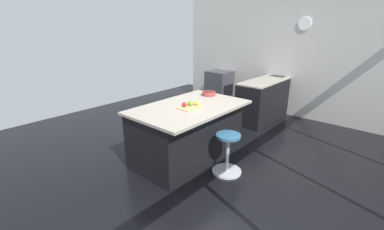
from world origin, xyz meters
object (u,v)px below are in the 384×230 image
at_px(oven_range, 219,87).
at_px(apple_red, 184,105).
at_px(kitchen_island, 187,132).
at_px(apple_green, 190,103).
at_px(apple_yellow, 196,103).
at_px(cutting_board, 190,107).
at_px(stool_by_window, 227,155).
at_px(fruit_bowl, 209,93).

height_order(oven_range, apple_red, apple_red).
relative_size(kitchen_island, apple_green, 23.05).
height_order(apple_yellow, apple_red, apple_yellow).
height_order(apple_green, apple_red, apple_green).
relative_size(cutting_board, apple_green, 4.52).
bearing_deg(apple_red, oven_range, -153.38).
height_order(cutting_board, apple_red, apple_red).
distance_m(cutting_board, apple_green, 0.07).
relative_size(stool_by_window, apple_green, 7.75).
height_order(apple_yellow, fruit_bowl, apple_yellow).
height_order(oven_range, apple_yellow, apple_yellow).
bearing_deg(kitchen_island, apple_red, 23.88).
height_order(stool_by_window, apple_yellow, apple_yellow).
distance_m(oven_range, apple_red, 3.52).
bearing_deg(stool_by_window, kitchen_island, -86.81).
xyz_separation_m(apple_green, apple_red, (0.10, -0.03, -0.00)).
distance_m(oven_range, stool_by_window, 3.71).
xyz_separation_m(oven_range, fruit_bowl, (2.28, 1.38, 0.50)).
xyz_separation_m(apple_green, apple_yellow, (-0.08, 0.05, -0.00)).
height_order(kitchen_island, fruit_bowl, fruit_bowl).
relative_size(apple_yellow, fruit_bowl, 0.32).
bearing_deg(kitchen_island, oven_range, -153.26).
xyz_separation_m(kitchen_island, apple_yellow, (-0.05, 0.14, 0.51)).
xyz_separation_m(stool_by_window, fruit_bowl, (-0.66, -0.88, 0.66)).
bearing_deg(cutting_board, stool_by_window, 99.44).
xyz_separation_m(oven_range, apple_red, (3.12, 1.56, 0.52)).
bearing_deg(fruit_bowl, apple_yellow, 22.12).
relative_size(kitchen_island, apple_red, 24.73).
bearing_deg(apple_green, fruit_bowl, -164.05).
bearing_deg(kitchen_island, apple_green, 71.64).
distance_m(apple_green, apple_red, 0.11).
distance_m(oven_range, fruit_bowl, 2.71).
distance_m(cutting_board, apple_yellow, 0.13).
relative_size(apple_yellow, apple_red, 1.04).
height_order(oven_range, stool_by_window, oven_range).
bearing_deg(apple_yellow, cutting_board, -13.01).
height_order(kitchen_island, stool_by_window, kitchen_island).
bearing_deg(apple_yellow, fruit_bowl, -157.88).
relative_size(cutting_board, apple_red, 4.86).
height_order(kitchen_island, apple_red, apple_red).
distance_m(apple_green, apple_yellow, 0.10).
bearing_deg(oven_range, cutting_board, 27.93).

